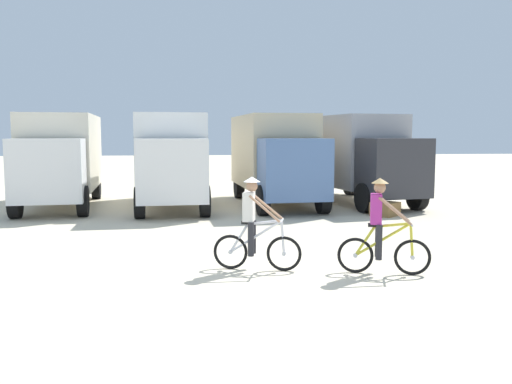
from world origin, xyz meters
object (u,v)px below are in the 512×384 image
object	(u,v)px
supply_crate	(385,209)
cyclist_orange_shirt	(254,227)
box_truck_white_box	(171,155)
box_truck_tan_camper	(275,155)
box_truck_grey_hauler	(355,154)
cyclist_cowboy_hat	(381,230)
box_truck_cream_rv	(61,155)

from	to	relation	value
supply_crate	cyclist_orange_shirt	bearing A→B (deg)	-127.70
box_truck_white_box	cyclist_orange_shirt	distance (m)	9.91
box_truck_white_box	supply_crate	world-z (taller)	box_truck_white_box
box_truck_tan_camper	box_truck_grey_hauler	bearing A→B (deg)	5.99
cyclist_cowboy_hat	supply_crate	distance (m)	7.67
box_truck_white_box	box_truck_grey_hauler	size ratio (longest dim) A/B	0.97
box_truck_white_box	box_truck_tan_camper	xyz separation A→B (m)	(3.86, 0.18, 0.00)
cyclist_orange_shirt	supply_crate	bearing A→B (deg)	52.30
box_truck_white_box	box_truck_tan_camper	distance (m)	3.86
box_truck_white_box	cyclist_cowboy_hat	xyz separation A→B (m)	(4.22, -10.27, -1.03)
cyclist_cowboy_hat	cyclist_orange_shirt	bearing A→B (deg)	165.68
cyclist_cowboy_hat	supply_crate	xyz separation A→B (m)	(2.73, 7.14, -0.62)
box_truck_grey_hauler	cyclist_orange_shirt	size ratio (longest dim) A/B	3.88
box_truck_tan_camper	cyclist_cowboy_hat	bearing A→B (deg)	-88.00
cyclist_orange_shirt	cyclist_cowboy_hat	size ratio (longest dim) A/B	1.00
box_truck_tan_camper	box_truck_cream_rv	bearing A→B (deg)	177.43
box_truck_tan_camper	cyclist_orange_shirt	bearing A→B (deg)	-101.27
box_truck_tan_camper	supply_crate	world-z (taller)	box_truck_tan_camper
box_truck_white_box	supply_crate	xyz separation A→B (m)	(6.96, -3.12, -1.65)
box_truck_cream_rv	box_truck_grey_hauler	distance (m)	11.03
box_truck_cream_rv	cyclist_cowboy_hat	world-z (taller)	box_truck_cream_rv
box_truck_white_box	cyclist_cowboy_hat	distance (m)	11.15
box_truck_tan_camper	box_truck_grey_hauler	world-z (taller)	same
box_truck_cream_rv	supply_crate	world-z (taller)	box_truck_cream_rv
box_truck_white_box	box_truck_tan_camper	world-z (taller)	same
box_truck_tan_camper	cyclist_cowboy_hat	xyz separation A→B (m)	(0.37, -10.45, -1.03)
box_truck_tan_camper	cyclist_orange_shirt	xyz separation A→B (m)	(-1.96, -9.86, -1.03)
box_truck_cream_rv	box_truck_tan_camper	distance (m)	7.85
box_truck_cream_rv	box_truck_tan_camper	world-z (taller)	same
box_truck_cream_rv	box_truck_tan_camper	bearing A→B (deg)	-2.57
box_truck_tan_camper	cyclist_cowboy_hat	world-z (taller)	box_truck_tan_camper
cyclist_orange_shirt	box_truck_cream_rv	bearing A→B (deg)	119.95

